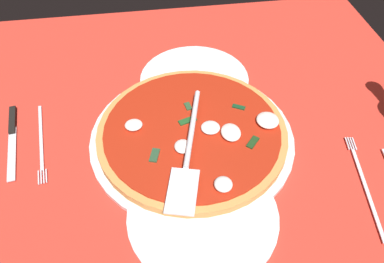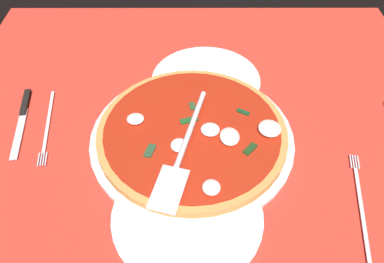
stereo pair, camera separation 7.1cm
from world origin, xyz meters
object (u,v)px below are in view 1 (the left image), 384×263
dinner_plate_left (194,79)px  pizza_server (189,150)px  pizza (193,132)px  dinner_plate_right (203,215)px  place_setting_near (26,139)px

dinner_plate_left → pizza_server: pizza_server is taller
dinner_plate_left → pizza: pizza is taller
pizza → pizza_server: pizza_server is taller
dinner_plate_right → pizza_server: bearing=-175.9°
pizza → dinner_plate_right: bearing=-3.2°
pizza_server → place_setting_near: 32.10cm
dinner_plate_left → dinner_plate_right: (34.15, -3.90, 0.00)cm
dinner_plate_left → pizza: 17.72cm
pizza → place_setting_near: pizza is taller
dinner_plate_left → place_setting_near: size_ratio=1.18×
dinner_plate_right → dinner_plate_left: bearing=173.5°
pizza → place_setting_near: size_ratio=1.76×
dinner_plate_left → dinner_plate_right: 34.37cm
pizza → pizza_server: size_ratio=1.32×
place_setting_near → dinner_plate_right: bearing=47.1°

